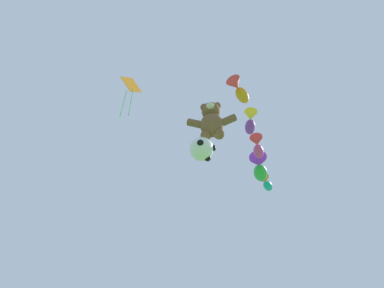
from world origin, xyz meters
The scene contains 8 objects.
teddy_bear_kite centered at (0.51, 3.83, 10.28)m, with size 2.07×0.91×2.10m.
soccer_ball_kite centered at (0.11, 3.54, 8.49)m, with size 0.97×0.96×0.89m.
fish_kite_tangerine centered at (1.91, 4.53, 13.07)m, with size 1.22×1.71×0.71m.
fish_kite_violet centered at (2.48, 6.76, 13.12)m, with size 0.71×1.68×0.69m.
fish_kite_magenta centered at (2.92, 8.82, 13.12)m, with size 0.90×1.95×0.73m.
fish_kite_emerald centered at (3.13, 11.18, 13.41)m, with size 1.29×2.58×1.10m.
fish_kite_teal centered at (3.72, 13.45, 13.76)m, with size 1.18×1.87×0.76m.
diamond_kite centered at (-3.18, 3.48, 12.79)m, with size 0.80×1.03×2.96m.
Camera 1 is at (0.85, -4.48, 1.15)m, focal length 28.00 mm.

